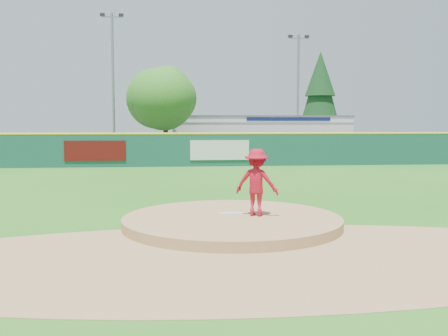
{
  "coord_description": "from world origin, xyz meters",
  "views": [
    {
      "loc": [
        -1.47,
        -12.32,
        2.56
      ],
      "look_at": [
        0.0,
        2.0,
        1.3
      ],
      "focal_mm": 40.0,
      "sensor_mm": 36.0,
      "label": 1
    }
  ],
  "objects": [
    {
      "name": "ground",
      "position": [
        0.0,
        0.0,
        0.0
      ],
      "size": [
        120.0,
        120.0,
        0.0
      ],
      "primitive_type": "plane",
      "color": "#286B19",
      "rests_on": "ground"
    },
    {
      "name": "pitchers_mound",
      "position": [
        0.0,
        0.0,
        0.0
      ],
      "size": [
        5.5,
        5.5,
        0.5
      ],
      "primitive_type": "cylinder",
      "color": "#9E774C",
      "rests_on": "ground"
    },
    {
      "name": "pitching_rubber",
      "position": [
        0.0,
        0.3,
        0.27
      ],
      "size": [
        0.6,
        0.15,
        0.04
      ],
      "primitive_type": "cube",
      "color": "white",
      "rests_on": "pitchers_mound"
    },
    {
      "name": "infield_dirt_arc",
      "position": [
        0.0,
        -3.0,
        0.01
      ],
      "size": [
        15.4,
        15.4,
        0.01
      ],
      "primitive_type": "cylinder",
      "color": "#9E774C",
      "rests_on": "ground"
    },
    {
      "name": "parking_lot",
      "position": [
        0.0,
        27.0,
        0.01
      ],
      "size": [
        44.0,
        16.0,
        0.02
      ],
      "primitive_type": "cube",
      "color": "#38383A",
      "rests_on": "ground"
    },
    {
      "name": "pitcher",
      "position": [
        0.63,
        0.04,
        1.1
      ],
      "size": [
        1.26,
        1.02,
        1.7
      ],
      "primitive_type": "imported",
      "rotation": [
        0.0,
        0.0,
        2.72
      ],
      "color": "#A70E22",
      "rests_on": "pitchers_mound"
    },
    {
      "name": "van",
      "position": [
        -1.68,
        24.81,
        0.66
      ],
      "size": [
        4.86,
        2.8,
        1.28
      ],
      "primitive_type": "imported",
      "rotation": [
        0.0,
        0.0,
        1.42
      ],
      "color": "silver",
      "rests_on": "parking_lot"
    },
    {
      "name": "pool_building_grp",
      "position": [
        6.0,
        31.99,
        1.66
      ],
      "size": [
        15.2,
        8.2,
        3.31
      ],
      "color": "silver",
      "rests_on": "ground"
    },
    {
      "name": "fence_banners",
      "position": [
        -2.36,
        17.92,
        1.0
      ],
      "size": [
        11.06,
        0.04,
        1.2
      ],
      "color": "#530D0B",
      "rests_on": "ground"
    },
    {
      "name": "playground_slide",
      "position": [
        -12.85,
        22.28,
        0.81
      ],
      "size": [
        1.03,
        2.9,
        1.6
      ],
      "color": "blue",
      "rests_on": "ground"
    },
    {
      "name": "outfield_fence",
      "position": [
        0.0,
        18.0,
        1.09
      ],
      "size": [
        40.0,
        0.14,
        2.07
      ],
      "color": "#15463D",
      "rests_on": "ground"
    },
    {
      "name": "deciduous_tree",
      "position": [
        -2.0,
        25.0,
        4.55
      ],
      "size": [
        5.6,
        5.6,
        7.36
      ],
      "color": "#382314",
      "rests_on": "ground"
    },
    {
      "name": "conifer_tree",
      "position": [
        13.0,
        36.0,
        5.54
      ],
      "size": [
        4.4,
        4.4,
        9.5
      ],
      "color": "#382314",
      "rests_on": "ground"
    },
    {
      "name": "light_pole_left",
      "position": [
        -6.0,
        27.0,
        6.05
      ],
      "size": [
        1.75,
        0.25,
        11.0
      ],
      "color": "gray",
      "rests_on": "ground"
    },
    {
      "name": "light_pole_right",
      "position": [
        9.0,
        29.0,
        5.54
      ],
      "size": [
        1.75,
        0.25,
        10.0
      ],
      "color": "gray",
      "rests_on": "ground"
    }
  ]
}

